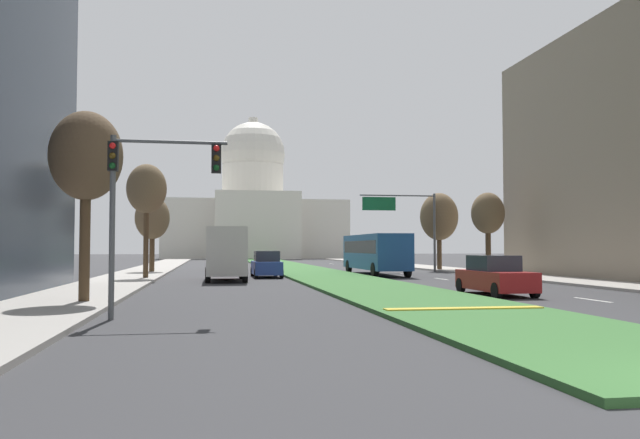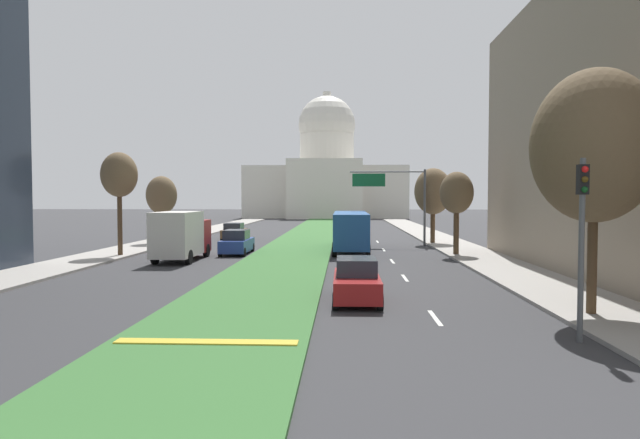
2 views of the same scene
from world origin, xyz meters
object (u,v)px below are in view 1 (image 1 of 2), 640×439
at_px(box_truck_delivery, 226,253).
at_px(sedan_midblock, 266,265).
at_px(street_tree_right_far, 439,217).
at_px(sedan_distant, 219,262).
at_px(traffic_light_near_left, 144,185).
at_px(street_tree_left_mid, 147,190).
at_px(city_bus, 375,251).
at_px(capitol_building, 253,214).
at_px(street_tree_left_near, 86,158).
at_px(overhead_guide_sign, 406,215).
at_px(street_tree_left_far, 152,219).
at_px(sedan_lead_stopped, 495,276).
at_px(street_tree_right_mid, 488,214).

bearing_deg(box_truck_delivery, sedan_midblock, 56.80).
relative_size(street_tree_right_far, sedan_distant, 1.57).
height_order(traffic_light_near_left, street_tree_left_mid, street_tree_left_mid).
height_order(street_tree_left_mid, city_bus, street_tree_left_mid).
height_order(street_tree_left_mid, sedan_midblock, street_tree_left_mid).
bearing_deg(sedan_distant, capitol_building, 83.82).
bearing_deg(street_tree_right_far, street_tree_left_near, -129.30).
height_order(traffic_light_near_left, overhead_guide_sign, overhead_guide_sign).
relative_size(street_tree_left_far, sedan_lead_stopped, 1.31).
bearing_deg(sedan_midblock, sedan_lead_stopped, -64.77).
bearing_deg(sedan_lead_stopped, overhead_guide_sign, 81.16).
relative_size(street_tree_left_near, box_truck_delivery, 1.07).
height_order(capitol_building, street_tree_left_mid, capitol_building).
bearing_deg(capitol_building, sedan_lead_stopped, -87.47).
distance_m(capitol_building, street_tree_left_mid, 81.77).
distance_m(sedan_distant, box_truck_delivery, 18.14).
distance_m(street_tree_left_far, sedan_distant, 8.56).
relative_size(traffic_light_near_left, overhead_guide_sign, 0.80).
distance_m(street_tree_right_mid, street_tree_right_far, 9.70).
bearing_deg(sedan_midblock, street_tree_left_near, -112.18).
distance_m(street_tree_left_near, street_tree_left_mid, 17.45).
bearing_deg(sedan_midblock, capitol_building, 87.08).
relative_size(traffic_light_near_left, box_truck_delivery, 0.81).
relative_size(sedan_midblock, city_bus, 0.42).
distance_m(sedan_midblock, box_truck_delivery, 5.18).
xyz_separation_m(overhead_guide_sign, street_tree_left_near, (-20.21, -27.37, 0.49)).
height_order(overhead_guide_sign, sedan_midblock, overhead_guide_sign).
bearing_deg(street_tree_left_far, street_tree_left_near, -89.60).
height_order(traffic_light_near_left, sedan_lead_stopped, traffic_light_near_left).
xyz_separation_m(sedan_midblock, city_bus, (8.26, 2.78, 0.94)).
relative_size(capitol_building, sedan_lead_stopped, 7.19).
relative_size(overhead_guide_sign, street_tree_left_mid, 0.90).
height_order(street_tree_left_mid, box_truck_delivery, street_tree_left_mid).
bearing_deg(sedan_lead_stopped, street_tree_left_far, 122.83).
relative_size(capitol_building, street_tree_right_mid, 5.56).
xyz_separation_m(street_tree_right_far, box_truck_delivery, (-18.35, -13.37, -2.94)).
bearing_deg(street_tree_left_near, street_tree_left_mid, 88.80).
height_order(street_tree_right_mid, street_tree_left_far, street_tree_left_far).
bearing_deg(street_tree_left_mid, overhead_guide_sign, 26.58).
bearing_deg(city_bus, sedan_distant, 135.53).
bearing_deg(street_tree_left_mid, street_tree_left_far, 93.10).
distance_m(capitol_building, street_tree_right_mid, 80.16).
bearing_deg(box_truck_delivery, capitol_building, 85.30).
xyz_separation_m(street_tree_left_near, sedan_lead_stopped, (16.29, 2.18, -4.38)).
bearing_deg(street_tree_right_far, sedan_midblock, -149.66).
distance_m(street_tree_right_mid, sedan_midblock, 16.02).
xyz_separation_m(street_tree_left_far, street_tree_right_far, (23.77, 1.08, 0.35)).
bearing_deg(sedan_midblock, traffic_light_near_left, -102.77).
xyz_separation_m(traffic_light_near_left, street_tree_right_mid, (21.18, 23.95, 0.56)).
relative_size(street_tree_right_far, city_bus, 0.61).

